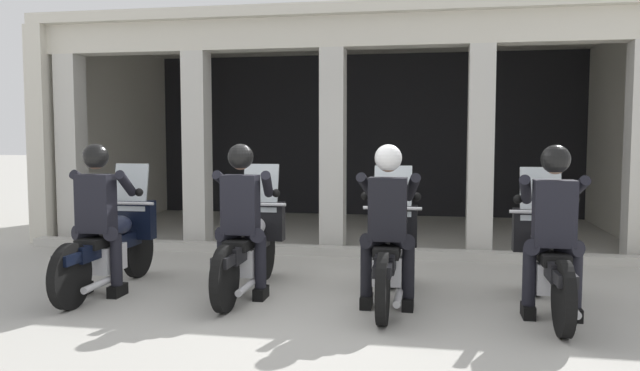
{
  "coord_description": "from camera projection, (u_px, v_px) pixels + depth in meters",
  "views": [
    {
      "loc": [
        1.17,
        -6.01,
        1.66
      ],
      "look_at": [
        0.0,
        0.43,
        1.14
      ],
      "focal_mm": 35.11,
      "sensor_mm": 36.0,
      "label": 1
    }
  ],
  "objects": [
    {
      "name": "police_officer_far_right",
      "position": [
        554.0,
        216.0,
        5.64
      ],
      "size": [
        0.63,
        0.61,
        1.58
      ],
      "rotation": [
        0.0,
        0.0,
        -0.13
      ],
      "color": "black",
      "rests_on": "ground"
    },
    {
      "name": "motorcycle_center_right",
      "position": [
        390.0,
        252.0,
        6.29
      ],
      "size": [
        0.62,
        2.04,
        1.35
      ],
      "rotation": [
        0.0,
        0.0,
        -0.01
      ],
      "color": "black",
      "rests_on": "ground"
    },
    {
      "name": "motorcycle_far_left",
      "position": [
        113.0,
        243.0,
        6.78
      ],
      "size": [
        0.62,
        2.04,
        1.35
      ],
      "rotation": [
        0.0,
        0.0,
        -0.13
      ],
      "color": "black",
      "rests_on": "ground"
    },
    {
      "name": "police_officer_center_left",
      "position": [
        241.0,
        207.0,
        6.36
      ],
      "size": [
        0.63,
        0.61,
        1.58
      ],
      "rotation": [
        0.0,
        0.0,
        0.02
      ],
      "color": "black",
      "rests_on": "ground"
    },
    {
      "name": "police_officer_center_right",
      "position": [
        388.0,
        212.0,
        5.98
      ],
      "size": [
        0.63,
        0.61,
        1.58
      ],
      "rotation": [
        0.0,
        0.0,
        -0.01
      ],
      "color": "black",
      "rests_on": "ground"
    },
    {
      "name": "motorcycle_center_left",
      "position": [
        250.0,
        245.0,
        6.68
      ],
      "size": [
        0.62,
        2.04,
        1.35
      ],
      "rotation": [
        0.0,
        0.0,
        0.02
      ],
      "color": "black",
      "rests_on": "ground"
    },
    {
      "name": "ground_plane",
      "position": [
        351.0,
        249.0,
        9.17
      ],
      "size": [
        80.0,
        80.0,
        0.0
      ],
      "primitive_type": "plane",
      "color": "#A8A59E"
    },
    {
      "name": "police_officer_far_left",
      "position": [
        98.0,
        206.0,
        6.47
      ],
      "size": [
        0.63,
        0.61,
        1.58
      ],
      "rotation": [
        0.0,
        0.0,
        -0.13
      ],
      "color": "black",
      "rests_on": "ground"
    },
    {
      "name": "kerb_strip",
      "position": [
        327.0,
        251.0,
        8.74
      ],
      "size": [
        8.96,
        0.24,
        0.12
      ],
      "primitive_type": "cube",
      "color": "#B7B5AD",
      "rests_on": "ground"
    },
    {
      "name": "station_building",
      "position": [
        354.0,
        107.0,
        11.4
      ],
      "size": [
        9.46,
        4.77,
        3.52
      ],
      "color": "black",
      "rests_on": "ground"
    },
    {
      "name": "motorcycle_far_right",
      "position": [
        547.0,
        258.0,
        5.95
      ],
      "size": [
        0.62,
        2.04,
        1.35
      ],
      "rotation": [
        0.0,
        0.0,
        -0.13
      ],
      "color": "black",
      "rests_on": "ground"
    }
  ]
}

